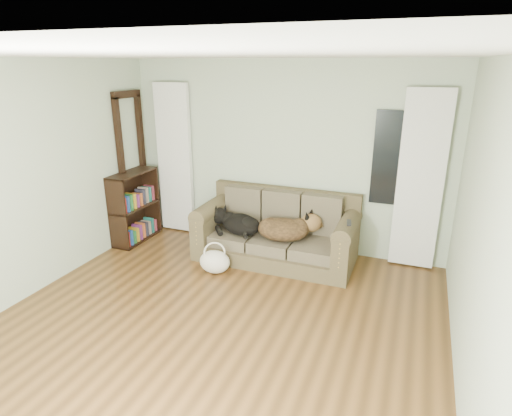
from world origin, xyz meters
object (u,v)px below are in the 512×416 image
(sofa, at_px, (276,228))
(dog_black_lab, at_px, (238,223))
(tote_bag, at_px, (215,261))
(dog_shepherd, at_px, (286,229))
(bookshelf, at_px, (135,208))

(sofa, xyz_separation_m, dog_black_lab, (-0.50, -0.10, 0.03))
(sofa, bearing_deg, tote_bag, -131.88)
(dog_shepherd, distance_m, bookshelf, 2.34)
(dog_shepherd, bearing_deg, bookshelf, -7.89)
(sofa, relative_size, bookshelf, 2.01)
(dog_black_lab, xyz_separation_m, tote_bag, (-0.09, -0.56, -0.32))
(tote_bag, bearing_deg, dog_shepherd, 37.36)
(dog_shepherd, distance_m, tote_bag, 1.01)
(dog_black_lab, bearing_deg, dog_shepherd, 31.74)
(dog_shepherd, xyz_separation_m, bookshelf, (-2.34, -0.04, 0.01))
(tote_bag, relative_size, bookshelf, 0.38)
(dog_shepherd, height_order, tote_bag, dog_shepherd)
(bookshelf, bearing_deg, sofa, 7.35)
(dog_black_lab, height_order, dog_shepherd, dog_shepherd)
(dog_black_lab, xyz_separation_m, dog_shepherd, (0.68, 0.02, 0.01))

